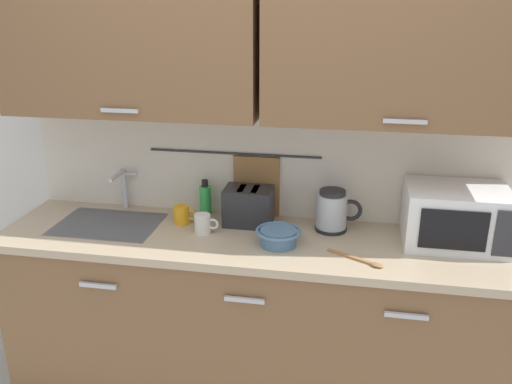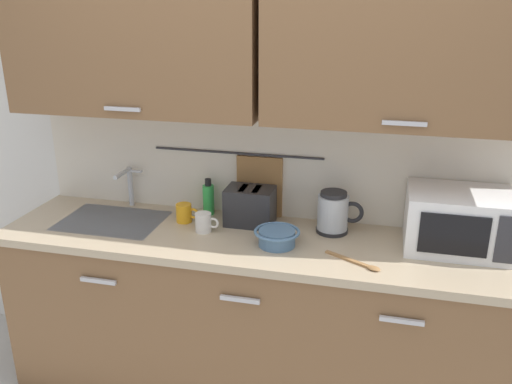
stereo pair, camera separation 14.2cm
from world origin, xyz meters
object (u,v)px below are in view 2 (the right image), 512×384
(dish_soap_bottle, at_px, (209,199))
(mug_by_kettle, at_px, (204,222))
(microwave, at_px, (458,221))
(mixing_bowl, at_px, (277,236))
(electric_kettle, at_px, (334,213))
(wooden_spoon, at_px, (359,263))
(mug_near_sink, at_px, (184,213))
(toaster, at_px, (250,206))

(dish_soap_bottle, bearing_deg, mug_by_kettle, -77.45)
(microwave, bearing_deg, mixing_bowl, -167.92)
(electric_kettle, height_order, mug_by_kettle, electric_kettle)
(mixing_bowl, distance_m, mug_by_kettle, 0.39)
(microwave, relative_size, wooden_spoon, 1.80)
(microwave, xyz_separation_m, electric_kettle, (-0.57, 0.04, -0.03))
(electric_kettle, relative_size, dish_soap_bottle, 1.16)
(dish_soap_bottle, relative_size, mug_near_sink, 1.63)
(mug_near_sink, xyz_separation_m, toaster, (0.33, 0.06, 0.05))
(electric_kettle, height_order, mug_near_sink, electric_kettle)
(dish_soap_bottle, distance_m, mug_near_sink, 0.16)
(mug_near_sink, height_order, mixing_bowl, mug_near_sink)
(mug_near_sink, bearing_deg, toaster, 9.77)
(dish_soap_bottle, height_order, mug_near_sink, dish_soap_bottle)
(electric_kettle, relative_size, wooden_spoon, 0.89)
(wooden_spoon, bearing_deg, dish_soap_bottle, 154.22)
(electric_kettle, height_order, toaster, electric_kettle)
(mixing_bowl, bearing_deg, electric_kettle, 42.48)
(microwave, relative_size, electric_kettle, 2.03)
(mug_by_kettle, bearing_deg, wooden_spoon, -12.61)
(mixing_bowl, xyz_separation_m, toaster, (-0.18, 0.22, 0.05))
(electric_kettle, bearing_deg, mixing_bowl, -137.52)
(mixing_bowl, height_order, mug_by_kettle, mug_by_kettle)
(microwave, bearing_deg, wooden_spoon, -146.79)
(toaster, xyz_separation_m, mug_by_kettle, (-0.20, -0.15, -0.05))
(microwave, height_order, mug_near_sink, microwave)
(mug_by_kettle, bearing_deg, microwave, 4.97)
(mug_by_kettle, height_order, wooden_spoon, mug_by_kettle)
(mixing_bowl, bearing_deg, toaster, 130.19)
(electric_kettle, bearing_deg, wooden_spoon, -65.20)
(microwave, xyz_separation_m, mug_near_sink, (-1.32, -0.01, -0.09))
(toaster, bearing_deg, wooden_spoon, -29.46)
(electric_kettle, bearing_deg, mug_by_kettle, -166.54)
(electric_kettle, distance_m, mug_near_sink, 0.76)
(electric_kettle, xyz_separation_m, toaster, (-0.42, 0.00, -0.01))
(electric_kettle, relative_size, mug_by_kettle, 1.89)
(dish_soap_bottle, distance_m, wooden_spoon, 0.91)
(mug_near_sink, distance_m, toaster, 0.34)
(electric_kettle, height_order, mixing_bowl, electric_kettle)
(microwave, xyz_separation_m, wooden_spoon, (-0.42, -0.27, -0.13))
(electric_kettle, bearing_deg, microwave, -4.54)
(microwave, xyz_separation_m, dish_soap_bottle, (-1.23, 0.12, -0.05))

